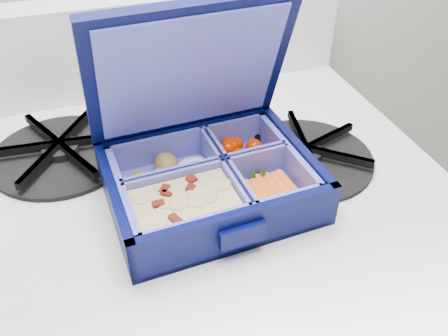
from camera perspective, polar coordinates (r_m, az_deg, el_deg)
name	(u,v)px	position (r m, az deg, el deg)	size (l,w,h in m)	color
bento_box	(210,182)	(0.52, -1.67, -1.64)	(0.22, 0.17, 0.05)	#030639
burner_grate	(306,152)	(0.60, 9.80, 1.93)	(0.17, 0.17, 0.02)	black
burner_grate_rear	(61,150)	(0.63, -19.05, 2.10)	(0.18, 0.18, 0.02)	black
fork	(205,124)	(0.66, -2.26, 5.31)	(0.02, 0.16, 0.01)	#BABABA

